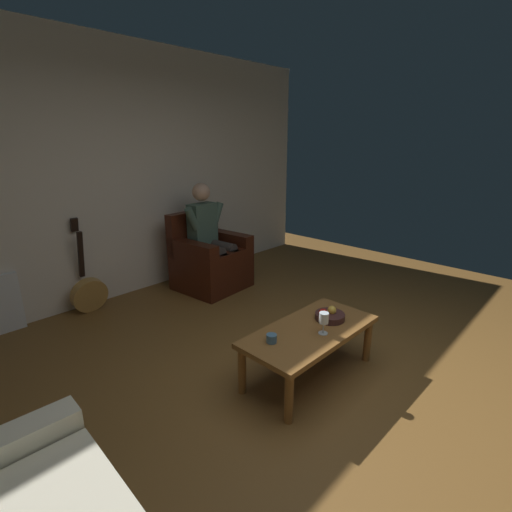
# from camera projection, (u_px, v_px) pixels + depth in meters

# --- Properties ---
(ground_plane) EXTENTS (7.16, 7.16, 0.00)m
(ground_plane) POSITION_uv_depth(u_px,v_px,m) (355.00, 402.00, 2.65)
(ground_plane) COLOR brown
(wall_back) EXTENTS (5.80, 0.06, 2.80)m
(wall_back) POSITION_uv_depth(u_px,v_px,m) (122.00, 174.00, 4.21)
(wall_back) COLOR beige
(wall_back) RESTS_ON ground
(armchair) EXTENTS (0.82, 0.78, 0.93)m
(armchair) POSITION_uv_depth(u_px,v_px,m) (209.00, 261.00, 4.63)
(armchair) COLOR #3C170C
(armchair) RESTS_ON ground
(person_seated) EXTENTS (0.61, 0.59, 1.28)m
(person_seated) POSITION_uv_depth(u_px,v_px,m) (210.00, 234.00, 4.51)
(person_seated) COLOR #465F4F
(person_seated) RESTS_ON ground
(coffee_table) EXTENTS (1.13, 0.56, 0.40)m
(coffee_table) POSITION_uv_depth(u_px,v_px,m) (310.00, 336.00, 2.86)
(coffee_table) COLOR brown
(coffee_table) RESTS_ON ground
(guitar) EXTENTS (0.37, 0.24, 1.00)m
(guitar) POSITION_uv_depth(u_px,v_px,m) (89.00, 292.00, 3.99)
(guitar) COLOR #B6833E
(guitar) RESTS_ON ground
(wine_glass_near) EXTENTS (0.07, 0.07, 0.17)m
(wine_glass_near) POSITION_uv_depth(u_px,v_px,m) (324.00, 319.00, 2.74)
(wine_glass_near) COLOR silver
(wine_glass_near) RESTS_ON coffee_table
(fruit_bowl) EXTENTS (0.23, 0.23, 0.11)m
(fruit_bowl) POSITION_uv_depth(u_px,v_px,m) (329.00, 315.00, 2.98)
(fruit_bowl) COLOR #422421
(fruit_bowl) RESTS_ON coffee_table
(candle_jar) EXTENTS (0.08, 0.08, 0.06)m
(candle_jar) POSITION_uv_depth(u_px,v_px,m) (272.00, 338.00, 2.65)
(candle_jar) COLOR #466C88
(candle_jar) RESTS_ON coffee_table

